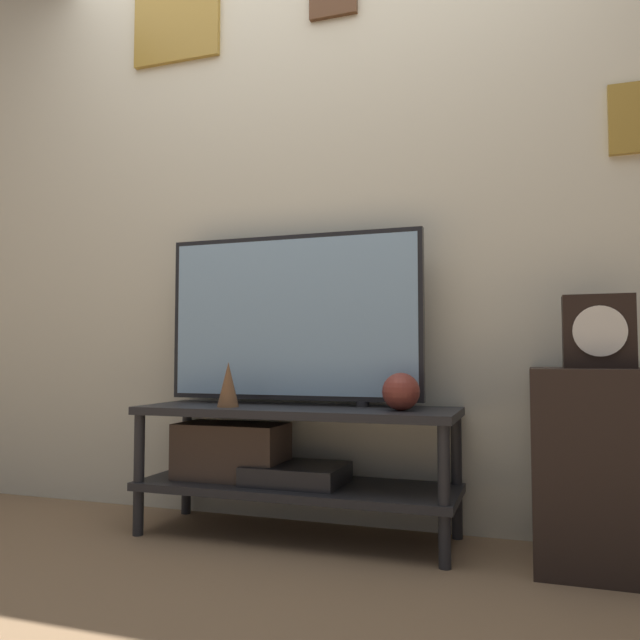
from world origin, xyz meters
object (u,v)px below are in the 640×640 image
vase_round_glass (401,392)px  mantel_clock (598,332)px  television (292,317)px  vase_slim_bronze (228,384)px

vase_round_glass → mantel_clock: mantel_clock is taller
television → vase_round_glass: television is taller
mantel_clock → television: bearing=174.9°
television → vase_round_glass: bearing=-14.9°
vase_round_glass → vase_slim_bronze: bearing=-175.9°
vase_round_glass → mantel_clock: size_ratio=0.56×
television → mantel_clock: 1.11m
mantel_clock → vase_round_glass: bearing=-177.9°
television → vase_slim_bronze: bearing=-138.5°
television → vase_slim_bronze: (-0.19, -0.17, -0.26)m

